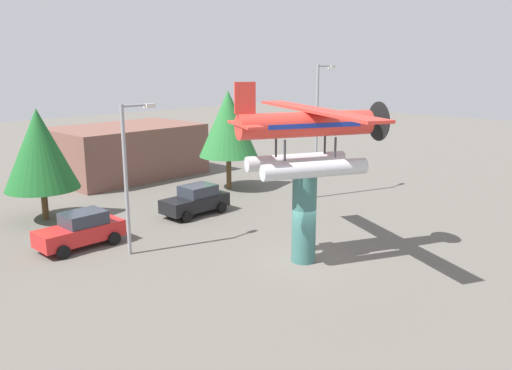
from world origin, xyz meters
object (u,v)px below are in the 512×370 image
object	(u,v)px
streetlight_primary	(129,168)
tree_east	(40,149)
streetlight_secondary	(318,123)
tree_center_back	(228,124)
car_far_black	(196,200)
display_pedestal	(304,218)
car_mid_red	(81,230)
floatplane_monument	(309,135)
storefront_building	(126,151)

from	to	relation	value
streetlight_primary	tree_east	bearing A→B (deg)	92.60
streetlight_secondary	tree_center_back	distance (m)	6.55
car_far_black	display_pedestal	bearing A→B (deg)	80.53
streetlight_primary	car_mid_red	bearing A→B (deg)	116.08
car_mid_red	car_far_black	xyz separation A→B (m)	(7.65, 0.29, 0.00)
display_pedestal	tree_east	xyz separation A→B (m)	(-5.16, 15.06, 2.05)
streetlight_primary	streetlight_secondary	xyz separation A→B (m)	(14.71, 0.14, 0.88)
floatplane_monument	car_far_black	distance (m)	10.87
car_mid_red	car_far_black	bearing A→B (deg)	-177.80
display_pedestal	tree_east	world-z (taller)	tree_east
tree_east	tree_center_back	xyz separation A→B (m)	(12.64, -2.27, 0.59)
display_pedestal	streetlight_secondary	distance (m)	12.36
car_mid_red	streetlight_secondary	world-z (taller)	streetlight_secondary
display_pedestal	storefront_building	bearing A→B (deg)	77.49
car_far_black	tree_east	size ratio (longest dim) A/B	0.65
car_far_black	tree_east	world-z (taller)	tree_east
display_pedestal	car_far_black	size ratio (longest dim) A/B	0.99
car_mid_red	tree_east	distance (m)	6.76
display_pedestal	car_mid_red	xyz separation A→B (m)	(-6.06, 9.21, -1.20)
streetlight_primary	tree_east	size ratio (longest dim) A/B	1.10
streetlight_primary	tree_center_back	world-z (taller)	streetlight_primary
car_mid_red	tree_center_back	world-z (taller)	tree_center_back
streetlight_secondary	tree_east	world-z (taller)	streetlight_secondary
tree_east	tree_center_back	bearing A→B (deg)	-10.16
floatplane_monument	storefront_building	size ratio (longest dim) A/B	0.88
car_mid_red	tree_east	size ratio (longest dim) A/B	0.65
storefront_building	tree_east	bearing A→B (deg)	-145.35
car_mid_red	floatplane_monument	bearing A→B (deg)	123.69
car_far_black	car_mid_red	bearing A→B (deg)	2.20
display_pedestal	floatplane_monument	bearing A→B (deg)	-26.76
car_mid_red	car_far_black	world-z (taller)	same
car_mid_red	streetlight_secondary	distance (m)	16.72
tree_center_back	display_pedestal	bearing A→B (deg)	-120.32
display_pedestal	streetlight_primary	bearing A→B (deg)	125.96
display_pedestal	tree_east	size ratio (longest dim) A/B	0.64
floatplane_monument	streetlight_primary	distance (m)	8.42
tree_east	car_mid_red	bearing A→B (deg)	-98.73
streetlight_secondary	storefront_building	bearing A→B (deg)	108.31
storefront_building	floatplane_monument	bearing A→B (deg)	-102.19
streetlight_secondary	car_mid_red	bearing A→B (deg)	171.18
streetlight_secondary	car_far_black	bearing A→B (deg)	161.62
streetlight_primary	tree_center_back	size ratio (longest dim) A/B	1.01
display_pedestal	streetlight_primary	xyz separation A→B (m)	(-4.78, 6.58, 2.10)
streetlight_secondary	display_pedestal	bearing A→B (deg)	-145.91
floatplane_monument	car_mid_red	size ratio (longest dim) A/B	2.33
display_pedestal	storefront_building	world-z (taller)	display_pedestal
streetlight_secondary	tree_east	size ratio (longest dim) A/B	1.37
floatplane_monument	car_far_black	xyz separation A→B (m)	(1.47, 9.56, -4.96)
streetlight_secondary	storefront_building	distance (m)	16.37
car_mid_red	car_far_black	size ratio (longest dim) A/B	1.00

